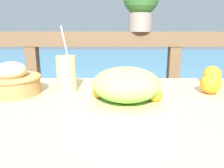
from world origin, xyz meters
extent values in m
cube|color=tan|center=(0.00, 0.00, 0.71)|extent=(1.24, 0.77, 0.04)
cube|color=tan|center=(0.56, 0.32, 0.35)|extent=(0.06, 0.06, 0.69)
cube|color=brown|center=(0.00, 0.73, 0.91)|extent=(2.80, 0.08, 0.09)
cube|color=brown|center=(-0.45, 0.73, 0.43)|extent=(0.07, 0.07, 0.86)
cube|color=brown|center=(0.46, 0.73, 0.43)|extent=(0.07, 0.07, 0.86)
cube|color=teal|center=(0.00, 3.23, 0.20)|extent=(12.00, 4.00, 0.40)
cylinder|color=white|center=(0.10, -0.06, 0.74)|extent=(0.28, 0.28, 0.02)
cylinder|color=#B7D17A|center=(0.10, -0.06, 0.76)|extent=(0.24, 0.24, 0.02)
ellipsoid|color=#9EC660|center=(0.10, -0.06, 0.82)|extent=(0.20, 0.20, 0.10)
sphere|color=orange|center=(0.18, -0.07, 0.79)|extent=(0.04, 0.04, 0.04)
sphere|color=orange|center=(0.02, -0.04, 0.79)|extent=(0.04, 0.04, 0.04)
cylinder|color=#DBCC7F|center=(-0.12, 0.16, 0.80)|extent=(0.07, 0.07, 0.14)
cylinder|color=white|center=(-0.11, 0.16, 0.87)|extent=(0.03, 0.05, 0.22)
cylinder|color=#AD7F47|center=(-0.31, 0.13, 0.77)|extent=(0.20, 0.20, 0.07)
torus|color=#AD7F47|center=(-0.31, 0.13, 0.79)|extent=(0.21, 0.21, 0.01)
ellipsoid|color=beige|center=(-0.31, 0.13, 0.82)|extent=(0.11, 0.11, 0.07)
cylinder|color=gray|center=(0.23, 0.73, 1.01)|extent=(0.15, 0.15, 0.11)
cube|color=silver|center=(0.27, -0.05, 0.74)|extent=(0.03, 0.18, 0.00)
cube|color=silver|center=(0.36, -0.05, 0.74)|extent=(0.03, 0.18, 0.00)
sphere|color=orange|center=(0.51, 0.29, 0.77)|extent=(0.08, 0.08, 0.08)
sphere|color=orange|center=(0.43, 0.13, 0.77)|extent=(0.08, 0.08, 0.08)
camera|label=1|loc=(0.07, -0.66, 0.98)|focal=35.00mm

